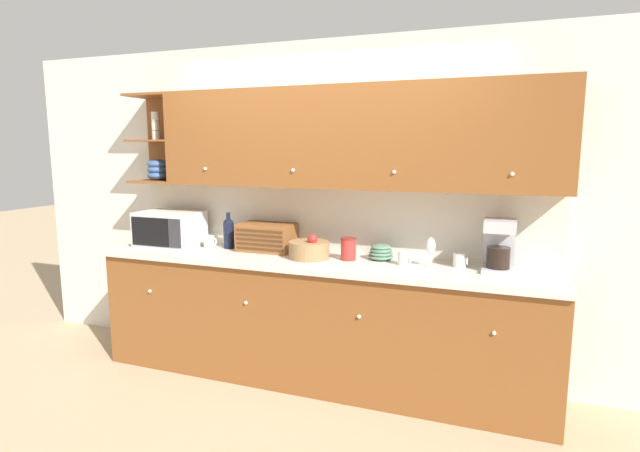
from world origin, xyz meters
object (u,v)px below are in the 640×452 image
object	(u,v)px
microwave	(170,229)
mug	(460,260)
coffee_maker	(499,245)
fruit_basket	(309,250)
wine_bottle	(229,232)
mug_blue_second	(210,242)
wine_glass	(431,247)
bread_box	(267,237)
mug_patterned_third	(404,258)
bowl_stack_on_counter	(381,252)
storage_canister	(348,249)

from	to	relation	value
microwave	mug	world-z (taller)	microwave
microwave	coffee_maker	xyz separation A→B (m)	(2.63, 0.06, 0.03)
microwave	fruit_basket	world-z (taller)	microwave
microwave	mug	xyz separation A→B (m)	(2.38, 0.08, -0.10)
microwave	wine_bottle	xyz separation A→B (m)	(0.52, 0.09, -0.01)
mug_blue_second	wine_glass	size ratio (longest dim) A/B	0.50
bread_box	mug_patterned_third	world-z (taller)	bread_box
bowl_stack_on_counter	storage_canister	bearing A→B (deg)	-157.30
bowl_stack_on_counter	mug	world-z (taller)	bowl_stack_on_counter
wine_bottle	coffee_maker	distance (m)	2.11
mug_blue_second	mug_patterned_third	world-z (taller)	mug_blue_second
mug_patterned_third	coffee_maker	distance (m)	0.65
fruit_basket	mug_patterned_third	world-z (taller)	fruit_basket
mug	mug_patterned_third	bearing A→B (deg)	-167.98
mug_patterned_third	wine_glass	world-z (taller)	wine_glass
fruit_basket	coffee_maker	bearing A→B (deg)	4.08
bread_box	bowl_stack_on_counter	xyz separation A→B (m)	(0.94, 0.01, -0.06)
bread_box	mug_patterned_third	distance (m)	1.14
mug_blue_second	mug_patterned_third	size ratio (longest dim) A/B	1.07
microwave	coffee_maker	bearing A→B (deg)	1.25
wine_glass	wine_bottle	bearing A→B (deg)	177.30
bread_box	coffee_maker	xyz separation A→B (m)	(1.77, -0.04, 0.07)
wine_bottle	bread_box	xyz separation A→B (m)	(0.34, 0.01, -0.02)
bowl_stack_on_counter	coffee_maker	bearing A→B (deg)	-3.66
wine_glass	mug_patterned_third	bearing A→B (deg)	-175.45
mug	microwave	bearing A→B (deg)	-178.18
fruit_basket	coffee_maker	distance (m)	1.35
microwave	wine_glass	xyz separation A→B (m)	(2.18, 0.01, -0.00)
bowl_stack_on_counter	mug_patterned_third	distance (m)	0.23
storage_canister	mug	distance (m)	0.80
fruit_basket	bowl_stack_on_counter	size ratio (longest dim) A/B	1.63
bowl_stack_on_counter	wine_glass	world-z (taller)	wine_glass
microwave	fruit_basket	bearing A→B (deg)	-1.72
wine_glass	bread_box	bearing A→B (deg)	176.11
mug_blue_second	bowl_stack_on_counter	size ratio (longest dim) A/B	0.55
microwave	mug_blue_second	xyz separation A→B (m)	(0.37, 0.03, -0.09)
mug_blue_second	coffee_maker	distance (m)	2.26
microwave	mug_blue_second	size ratio (longest dim) A/B	4.95
bowl_stack_on_counter	fruit_basket	bearing A→B (deg)	-163.99
bread_box	bowl_stack_on_counter	distance (m)	0.94
bread_box	coffee_maker	distance (m)	1.77
fruit_basket	storage_canister	world-z (taller)	fruit_basket
wine_glass	mug_blue_second	bearing A→B (deg)	179.36
wine_bottle	mug	bearing A→B (deg)	-0.39
wine_bottle	mug_patterned_third	distance (m)	1.49
microwave	bread_box	size ratio (longest dim) A/B	1.17
wine_bottle	mug	xyz separation A→B (m)	(1.86, -0.01, -0.09)
wine_bottle	wine_glass	xyz separation A→B (m)	(1.66, -0.08, 0.00)
bread_box	fruit_basket	bearing A→B (deg)	-18.01
mug_blue_second	wine_bottle	world-z (taller)	wine_bottle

